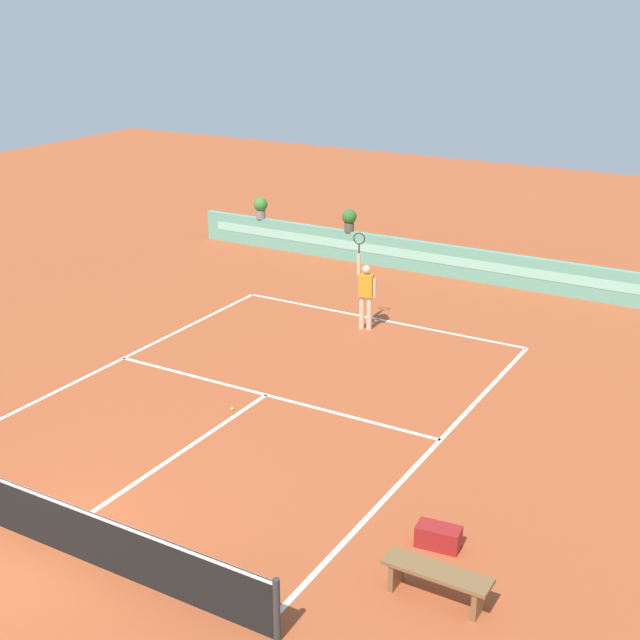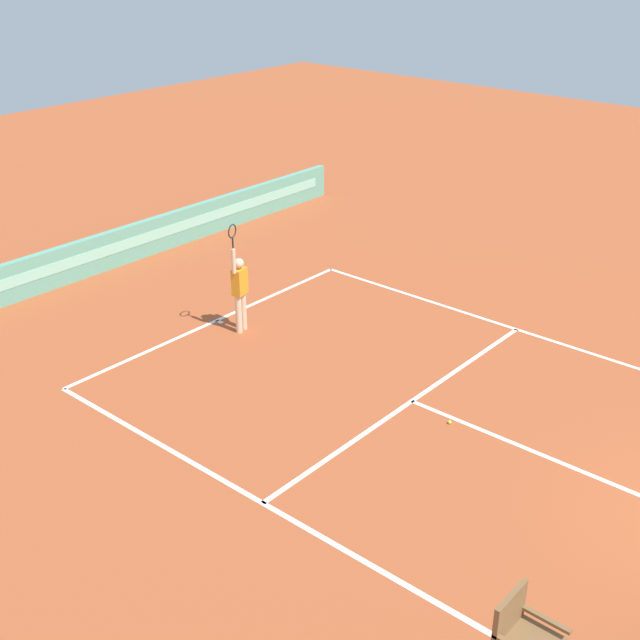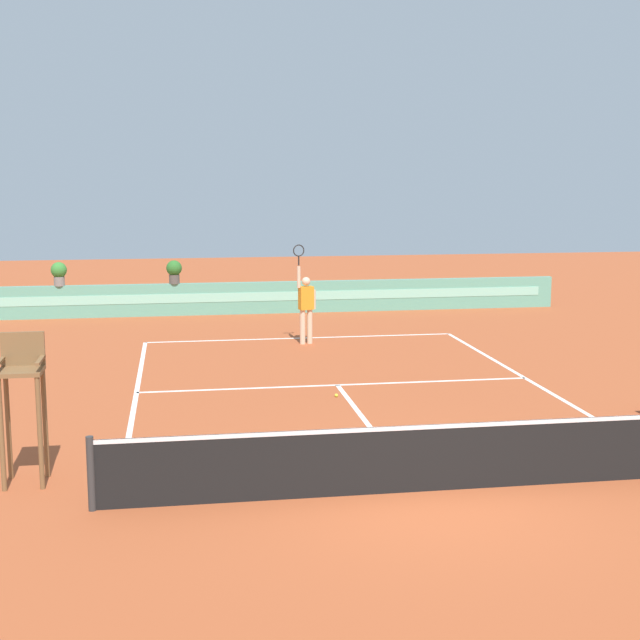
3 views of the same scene
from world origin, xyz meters
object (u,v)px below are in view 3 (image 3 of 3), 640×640
Objects in this scene: tennis_player at (306,304)px; umpire_chair at (23,390)px; potted_plant_left at (174,270)px; potted_plant_far_left at (59,272)px; tennis_ball_near_baseline at (336,395)px.

umpire_chair is at bearing -119.00° from tennis_player.
potted_plant_far_left is at bearing 180.00° from potted_plant_left.
potted_plant_left is at bearing 122.24° from tennis_player.
tennis_player is (5.44, 9.81, -0.29)m from umpire_chair.
umpire_chair is 11.23m from tennis_player.
umpire_chair is 6.80m from tennis_ball_near_baseline.
tennis_ball_near_baseline is 0.09× the size of potted_plant_left.
potted_plant_far_left is (-1.36, 15.13, 0.07)m from umpire_chair.
tennis_player reaches higher than potted_plant_left.
tennis_ball_near_baseline is 12.87m from potted_plant_far_left.
potted_plant_far_left is (-6.58, 10.98, 1.38)m from tennis_ball_near_baseline.
tennis_player is 6.29m from potted_plant_left.
potted_plant_far_left is (-3.45, 0.00, 0.00)m from potted_plant_left.
tennis_player reaches higher than tennis_ball_near_baseline.
potted_plant_far_left is at bearing 142.02° from tennis_player.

